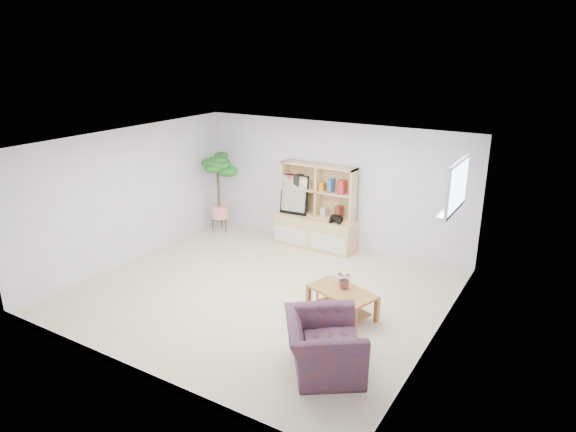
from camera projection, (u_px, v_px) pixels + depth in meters
The scene contains 14 objects.
floor at pixel (260, 294), 8.10m from camera, with size 5.50×5.00×0.01m, color beige.
ceiling at pixel (257, 143), 7.34m from camera, with size 5.50×5.00×0.01m, color white.
walls at pixel (258, 222), 7.72m from camera, with size 5.51×5.01×2.40m.
baseboard at pixel (259, 291), 8.09m from camera, with size 5.50×5.00×0.10m, color silver, non-canonical shape.
window at pixel (458, 186), 6.62m from camera, with size 0.10×0.98×0.68m, color silver, non-canonical shape.
window_sill at pixel (451, 209), 6.75m from camera, with size 0.14×1.00×0.04m, color silver.
storage_unit at pixel (316, 207), 9.77m from camera, with size 1.61×0.54×1.61m, color tan, non-canonical shape.
poster at pixel (294, 195), 9.91m from camera, with size 0.56×0.13×0.77m, color yellow, non-canonical shape.
toy_truck at pixel (336, 219), 9.49m from camera, with size 0.29×0.20×0.15m, color black, non-canonical shape.
coffee_table at pixel (342, 303), 7.40m from camera, with size 0.97×0.53×0.40m, color brown, non-canonical shape.
table_plant at pixel (345, 280), 7.36m from camera, with size 0.25×0.21×0.27m, color #155724.
floor_tree at pixel (219, 193), 10.53m from camera, with size 0.62×0.62×1.67m, color #1F5016, non-canonical shape.
armchair at pixel (324, 342), 6.10m from camera, with size 1.02×0.89×0.76m, color navy.
sill_plant at pixel (450, 201), 6.64m from camera, with size 0.13×0.10×0.23m, color #1F5016.
Camera 1 is at (4.15, -6.02, 3.73)m, focal length 32.00 mm.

